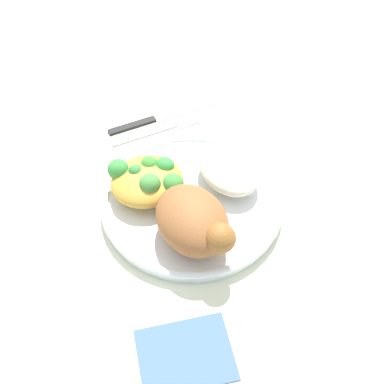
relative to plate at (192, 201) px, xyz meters
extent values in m
plane|color=silver|center=(0.00, 0.00, -0.01)|extent=(2.00, 2.00, 0.00)
cylinder|color=white|center=(0.00, 0.00, 0.00)|extent=(0.24, 0.24, 0.02)
torus|color=white|center=(0.00, 0.00, 0.00)|extent=(0.25, 0.25, 0.01)
ellipsoid|color=#94582F|center=(0.06, -0.03, 0.04)|extent=(0.11, 0.09, 0.06)
sphere|color=#935B28|center=(0.10, -0.02, 0.05)|extent=(0.04, 0.04, 0.04)
ellipsoid|color=silver|center=(-0.01, 0.06, 0.03)|extent=(0.10, 0.08, 0.03)
ellipsoid|color=gold|center=(-0.04, -0.05, 0.03)|extent=(0.09, 0.10, 0.04)
sphere|color=green|center=(-0.07, -0.08, 0.04)|extent=(0.03, 0.03, 0.03)
sphere|color=#388F41|center=(-0.03, -0.05, 0.03)|extent=(0.02, 0.02, 0.02)
sphere|color=#4B9442|center=(-0.02, -0.05, 0.04)|extent=(0.03, 0.03, 0.03)
sphere|color=green|center=(-0.06, -0.04, 0.04)|extent=(0.02, 0.02, 0.02)
sphere|color=green|center=(-0.04, -0.02, 0.04)|extent=(0.03, 0.03, 0.03)
sphere|color=#3D8842|center=(-0.05, -0.06, 0.04)|extent=(0.02, 0.02, 0.02)
sphere|color=green|center=(-0.01, -0.02, 0.04)|extent=(0.03, 0.03, 0.03)
sphere|color=#297723|center=(-0.02, -0.05, 0.04)|extent=(0.02, 0.02, 0.02)
cube|color=#B2B2B7|center=(-0.16, 0.00, -0.01)|extent=(0.01, 0.11, 0.01)
cube|color=#B2B2B7|center=(-0.16, 0.07, -0.01)|extent=(0.02, 0.03, 0.00)
cube|color=black|center=(-0.19, -0.01, -0.01)|extent=(0.01, 0.08, 0.01)
cube|color=#B2B2B7|center=(-0.19, 0.08, -0.01)|extent=(0.02, 0.11, 0.00)
cube|color=#47669E|center=(0.19, -0.10, -0.01)|extent=(0.10, 0.12, 0.00)
camera|label=1|loc=(0.38, -0.19, 0.51)|focal=45.11mm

